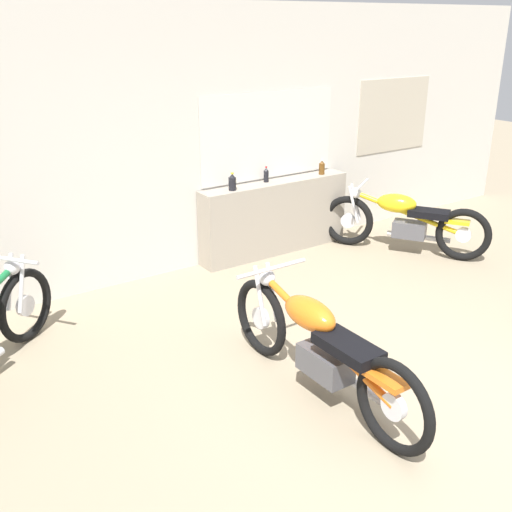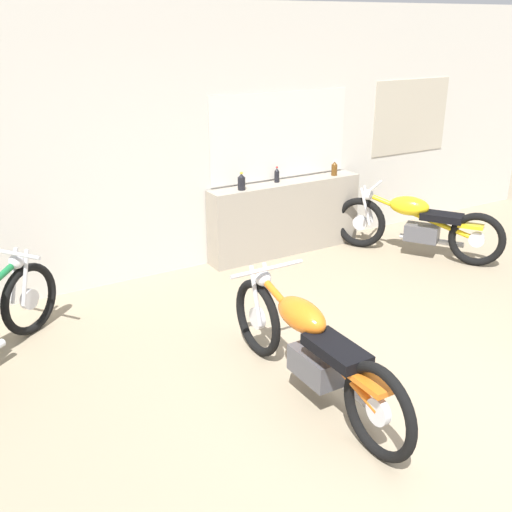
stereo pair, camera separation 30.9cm
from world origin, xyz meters
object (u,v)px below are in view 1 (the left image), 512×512
object	(u,v)px
bottle_center	(322,168)
motorcycle_yellow	(404,221)
motorcycle_orange	(320,346)
bottle_leftmost	(232,182)
bottle_left_center	(266,175)

from	to	relation	value
bottle_center	motorcycle_yellow	xyz separation A→B (m)	(0.59, -0.85, -0.56)
motorcycle_yellow	motorcycle_orange	xyz separation A→B (m)	(-2.74, -1.71, 0.02)
bottle_leftmost	bottle_center	size ratio (longest dim) A/B	1.08
motorcycle_orange	bottle_left_center	bearing A→B (deg)	62.37
bottle_left_center	bottle_leftmost	bearing A→B (deg)	-170.46
motorcycle_yellow	bottle_left_center	bearing A→B (deg)	145.73
bottle_leftmost	bottle_left_center	bearing A→B (deg)	9.54
bottle_center	motorcycle_orange	distance (m)	3.39
bottle_left_center	bottle_center	xyz separation A→B (m)	(0.77, -0.07, 0.00)
bottle_leftmost	bottle_center	xyz separation A→B (m)	(1.28, 0.01, -0.01)
bottle_center	motorcycle_orange	world-z (taller)	bottle_center
bottle_left_center	motorcycle_orange	xyz separation A→B (m)	(-1.38, -2.64, -0.53)
motorcycle_orange	motorcycle_yellow	bearing A→B (deg)	32.03
motorcycle_orange	bottle_leftmost	bearing A→B (deg)	71.25
bottle_center	motorcycle_yellow	distance (m)	1.17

